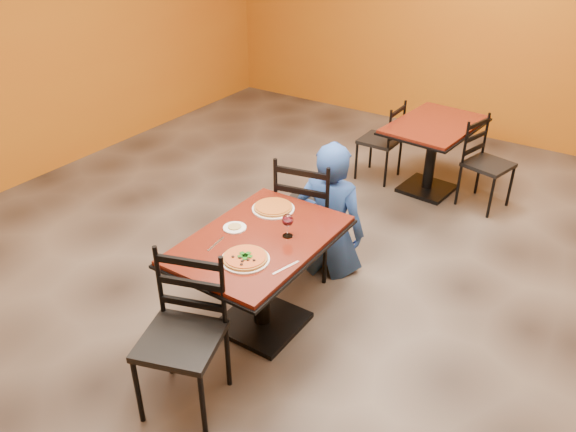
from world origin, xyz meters
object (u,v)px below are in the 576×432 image
Objects in this scene: chair_main_far at (310,211)px; plate_far at (273,209)px; chair_second_left at (380,141)px; pizza_main at (245,257)px; diner at (331,208)px; wine_glass at (288,225)px; table_second at (433,142)px; side_plate at (235,228)px; chair_second_right at (488,165)px; chair_main_near at (180,341)px; pizza_far at (273,207)px; table_main at (260,261)px; plate_main at (245,260)px.

chair_main_far is 3.30× the size of plate_far.
chair_second_left is 2.76× the size of plate_far.
chair_second_left is 3.00m from pizza_main.
diner reaches higher than pizza_main.
wine_glass is at bearing 86.06° from diner.
side_plate is (-0.41, -2.68, 0.20)m from table_second.
chair_second_right is 2.83× the size of plate_far.
chair_second_right is at bearing 90.15° from chair_second_left.
pizza_far is (-0.18, 1.21, 0.28)m from chair_main_near.
diner is (0.03, 0.91, 0.01)m from table_main.
plate_far is 1.11× the size of pizza_far.
plate_far is 0.37m from side_plate.
wine_glass reaches higher than table_main.
table_main is 2.80m from chair_second_right.
chair_main_near is 3.60m from chair_second_right.
plate_main reaches higher than table_second.
chair_main_far is 0.55m from pizza_far.
pizza_main is (0.04, 0.58, 0.28)m from chair_main_near.
pizza_main is (0.00, 0.00, 0.02)m from plate_main.
chair_second_right is 3.13× the size of pizza_far.
diner is 1.19m from plate_main.
table_second is 1.03× the size of diner.
chair_main_far reaches higher than pizza_main.
chair_second_right reaches higher than plate_main.
table_second is at bearing 85.69° from table_main.
chair_second_right is (0.78, 2.68, -0.12)m from table_main.
diner is 3.63× the size of plate_main.
table_main is 0.35m from pizza_main.
table_second is at bearing 87.67° from pizza_main.
diner reaches higher than chair_main_far.
plate_main is at bearing 80.37° from diner.
pizza_main is (-0.12, -2.95, 0.22)m from table_second.
chair_second_right reaches higher than table_second.
diner is at bearing 72.07° from plate_far.
chair_second_left is 2.36m from pizza_far.
chair_main_near is at bearing -96.38° from wine_glass.
wine_glass reaches higher than chair_second_right.
chair_second_right is at bearing 73.78° from table_main.
table_main is at bearing 107.24° from plate_main.
plate_far is 1.94× the size of side_plate.
plate_main is 0.40m from side_plate.
pizza_main is (0.08, -0.27, 0.21)m from table_main.
pizza_far is at bearing -98.44° from table_second.
plate_far is (0.23, -2.32, 0.33)m from chair_second_left.
pizza_main reaches higher than table_main.
wine_glass is (0.27, -0.73, 0.33)m from chair_main_far.
pizza_far is at bearing 79.91° from chair_main_near.
pizza_main reaches higher than table_second.
plate_far is (-0.02, -0.49, 0.24)m from chair_main_far.
table_main is 0.45m from pizza_far.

